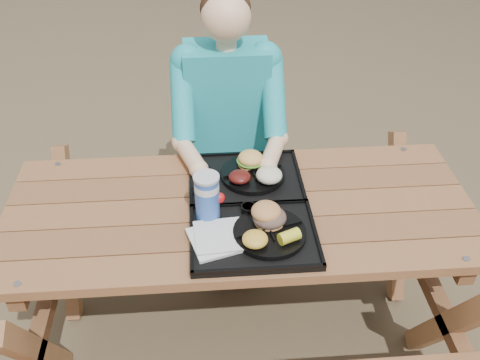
{
  "coord_description": "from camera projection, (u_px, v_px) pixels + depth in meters",
  "views": [
    {
      "loc": [
        -0.12,
        -1.56,
        2.07
      ],
      "look_at": [
        0.0,
        0.0,
        0.88
      ],
      "focal_mm": 40.0,
      "sensor_mm": 36.0,
      "label": 1
    }
  ],
  "objects": [
    {
      "name": "tray_far",
      "position": [
        245.0,
        180.0,
        2.16
      ],
      "size": [
        0.45,
        0.35,
        0.02
      ],
      "primitive_type": "cube",
      "color": "black",
      "rests_on": "picnic_table"
    },
    {
      "name": "plate_near",
      "position": [
        270.0,
        233.0,
        1.89
      ],
      "size": [
        0.26,
        0.26,
        0.02
      ],
      "primitive_type": "cylinder",
      "color": "black",
      "rests_on": "tray_near"
    },
    {
      "name": "plate_far",
      "position": [
        253.0,
        174.0,
        2.16
      ],
      "size": [
        0.26,
        0.26,
        0.02
      ],
      "primitive_type": "cylinder",
      "color": "black",
      "rests_on": "tray_far"
    },
    {
      "name": "soda_cup",
      "position": [
        207.0,
        198.0,
        1.91
      ],
      "size": [
        0.09,
        0.09,
        0.18
      ],
      "primitive_type": "cylinder",
      "color": "#1648AC",
      "rests_on": "tray_near"
    },
    {
      "name": "napkin_stack",
      "position": [
        216.0,
        239.0,
        1.86
      ],
      "size": [
        0.22,
        0.22,
        0.02
      ],
      "primitive_type": "cube",
      "rotation": [
        0.0,
        0.0,
        0.29
      ],
      "color": "silver",
      "rests_on": "tray_near"
    },
    {
      "name": "potato_salad",
      "position": [
        269.0,
        175.0,
        2.09
      ],
      "size": [
        0.1,
        0.1,
        0.06
      ],
      "primitive_type": "ellipsoid",
      "color": "silver",
      "rests_on": "plate_far"
    },
    {
      "name": "sandwich",
      "position": [
        270.0,
        210.0,
        1.88
      ],
      "size": [
        0.11,
        0.11,
        0.12
      ],
      "primitive_type": null,
      "color": "#CC8448",
      "rests_on": "plate_near"
    },
    {
      "name": "condiment_bbq",
      "position": [
        249.0,
        209.0,
        1.98
      ],
      "size": [
        0.06,
        0.06,
        0.03
      ],
      "primitive_type": "cylinder",
      "color": "#320C05",
      "rests_on": "tray_near"
    },
    {
      "name": "mac_cheese",
      "position": [
        255.0,
        239.0,
        1.81
      ],
      "size": [
        0.09,
        0.09,
        0.04
      ],
      "primitive_type": "ellipsoid",
      "color": "gold",
      "rests_on": "plate_near"
    },
    {
      "name": "diner",
      "position": [
        228.0,
        143.0,
        2.6
      ],
      "size": [
        0.48,
        0.84,
        1.28
      ],
      "primitive_type": null,
      "color": "#199DB5",
      "rests_on": "ground"
    },
    {
      "name": "burger",
      "position": [
        251.0,
        156.0,
        2.17
      ],
      "size": [
        0.1,
        0.1,
        0.09
      ],
      "primitive_type": null,
      "color": "#EAAF52",
      "rests_on": "plate_far"
    },
    {
      "name": "tray_near",
      "position": [
        254.0,
        237.0,
        1.9
      ],
      "size": [
        0.45,
        0.35,
        0.02
      ],
      "primitive_type": "cube",
      "color": "black",
      "rests_on": "picnic_table"
    },
    {
      "name": "cutlery_far",
      "position": [
        205.0,
        179.0,
        2.15
      ],
      "size": [
        0.05,
        0.17,
        0.01
      ],
      "primitive_type": "cube",
      "rotation": [
        0.0,
        0.0,
        -0.13
      ],
      "color": "black",
      "rests_on": "tray_far"
    },
    {
      "name": "baked_beans",
      "position": [
        240.0,
        177.0,
        2.1
      ],
      "size": [
        0.09,
        0.09,
        0.04
      ],
      "primitive_type": "ellipsoid",
      "color": "#521310",
      "rests_on": "plate_far"
    },
    {
      "name": "picnic_table",
      "position": [
        240.0,
        274.0,
        2.27
      ],
      "size": [
        1.8,
        1.49,
        0.75
      ],
      "primitive_type": null,
      "color": "#999999",
      "rests_on": "ground"
    },
    {
      "name": "ground",
      "position": [
        240.0,
        329.0,
        2.5
      ],
      "size": [
        60.0,
        60.0,
        0.0
      ],
      "primitive_type": "plane",
      "color": "#999999",
      "rests_on": "ground"
    },
    {
      "name": "corn_cob",
      "position": [
        289.0,
        236.0,
        1.82
      ],
      "size": [
        0.1,
        0.1,
        0.04
      ],
      "primitive_type": null,
      "rotation": [
        0.0,
        0.0,
        0.41
      ],
      "color": "yellow",
      "rests_on": "plate_near"
    },
    {
      "name": "condiment_mustard",
      "position": [
        264.0,
        210.0,
        1.98
      ],
      "size": [
        0.05,
        0.05,
        0.03
      ],
      "primitive_type": "cylinder",
      "color": "yellow",
      "rests_on": "tray_near"
    }
  ]
}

